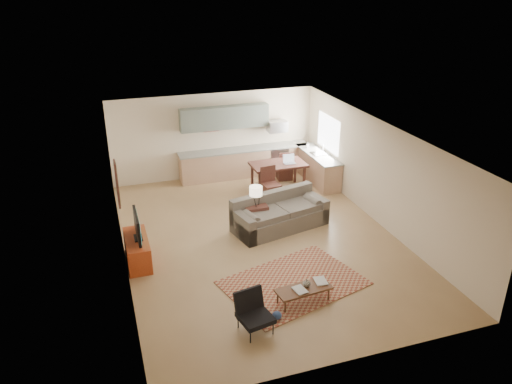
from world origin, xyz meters
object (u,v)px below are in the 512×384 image
object	(u,v)px
console_table	(256,218)
coffee_table	(303,295)
sofa	(280,212)
tv_credenza	(137,250)
armchair	(255,314)
dining_table	(278,176)

from	to	relation	value
console_table	coffee_table	bearing A→B (deg)	-90.36
sofa	console_table	world-z (taller)	sofa
tv_credenza	armchair	bearing A→B (deg)	-60.28
tv_credenza	dining_table	bearing A→B (deg)	33.12
armchair	console_table	bearing A→B (deg)	60.55
tv_credenza	dining_table	distance (m)	5.38
sofa	dining_table	bearing A→B (deg)	57.59
sofa	dining_table	distance (m)	2.54
coffee_table	armchair	size ratio (longest dim) A/B	1.49
armchair	tv_credenza	world-z (taller)	armchair
coffee_table	console_table	size ratio (longest dim) A/B	1.66
sofa	console_table	size ratio (longest dim) A/B	3.76
tv_credenza	dining_table	size ratio (longest dim) A/B	0.80
coffee_table	tv_credenza	distance (m)	3.95
armchair	dining_table	size ratio (longest dim) A/B	0.46
coffee_table	tv_credenza	xyz separation A→B (m)	(-2.97, 2.60, 0.13)
sofa	armchair	world-z (taller)	sofa
tv_credenza	console_table	world-z (taller)	console_table
sofa	tv_credenza	xyz separation A→B (m)	(-3.67, -0.54, -0.14)
armchair	tv_credenza	bearing A→B (deg)	108.59
sofa	console_table	distance (m)	0.64
sofa	coffee_table	bearing A→B (deg)	-115.56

